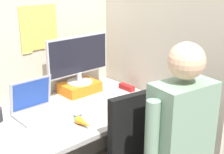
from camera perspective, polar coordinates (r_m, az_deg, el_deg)
name	(u,v)px	position (r m, az deg, el deg)	size (l,w,h in m)	color
cubicle_panel_back	(36,84)	(2.48, -13.66, -1.27)	(1.89, 0.05, 1.69)	#B7AD99
cubicle_panel_right	(146,79)	(2.54, 6.20, -0.41)	(0.04, 1.42, 1.69)	#B7AD99
desk	(68,137)	(2.28, -8.02, -10.75)	(1.39, 0.77, 0.75)	#9E9993
paper_box	(80,87)	(2.51, -5.91, -1.91)	(0.30, 0.21, 0.08)	orange
monitor	(79,58)	(2.44, -6.14, 3.45)	(0.55, 0.20, 0.38)	#B2B2B7
laptop	(37,108)	(2.18, -13.60, -5.53)	(0.30, 0.23, 0.24)	#99999E
mouse	(78,114)	(2.12, -6.23, -6.70)	(0.07, 0.04, 0.03)	gray
stapler	(127,87)	(2.56, 2.71, -1.88)	(0.05, 0.14, 0.04)	#A31919
carrot_toy	(84,123)	(1.97, -5.19, -8.36)	(0.05, 0.15, 0.05)	orange
person	(188,145)	(1.77, 13.72, -11.97)	(0.48, 0.42, 1.34)	brown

